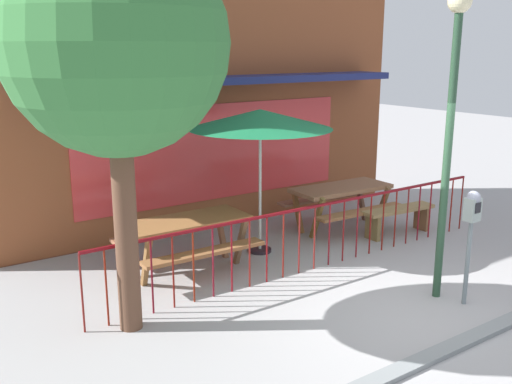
# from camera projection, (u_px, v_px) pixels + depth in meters

# --- Properties ---
(ground) EXTENTS (40.00, 40.00, 0.00)m
(ground) POSITION_uv_depth(u_px,v_px,m) (413.00, 315.00, 6.96)
(ground) COLOR #9F9D9E
(pub_storefront) EXTENTS (8.10, 1.30, 5.70)m
(pub_storefront) POSITION_uv_depth(u_px,v_px,m) (210.00, 67.00, 10.07)
(pub_storefront) COLOR brown
(pub_storefront) RESTS_ON ground
(patio_fence_front) EXTENTS (6.83, 0.04, 0.97)m
(patio_fence_front) POSITION_uv_depth(u_px,v_px,m) (315.00, 226.00, 8.28)
(patio_fence_front) COLOR maroon
(patio_fence_front) RESTS_ON ground
(picnic_table_left) EXTENTS (1.83, 1.40, 0.79)m
(picnic_table_left) POSITION_uv_depth(u_px,v_px,m) (186.00, 230.00, 8.23)
(picnic_table_left) COLOR #905C31
(picnic_table_left) RESTS_ON ground
(picnic_table_right) EXTENTS (1.86, 1.44, 0.79)m
(picnic_table_right) POSITION_uv_depth(u_px,v_px,m) (341.00, 195.00, 10.19)
(picnic_table_right) COLOR brown
(picnic_table_right) RESTS_ON ground
(patio_umbrella) EXTENTS (2.19, 2.19, 2.25)m
(patio_umbrella) POSITION_uv_depth(u_px,v_px,m) (260.00, 120.00, 8.65)
(patio_umbrella) COLOR black
(patio_umbrella) RESTS_ON ground
(patio_bench) EXTENTS (1.42, 0.45, 0.48)m
(patio_bench) POSITION_uv_depth(u_px,v_px,m) (398.00, 215.00, 9.92)
(patio_bench) COLOR #967B4C
(patio_bench) RESTS_ON ground
(parking_meter_near) EXTENTS (0.18, 0.17, 1.47)m
(parking_meter_near) POSITION_uv_depth(u_px,v_px,m) (472.00, 218.00, 7.01)
(parking_meter_near) COLOR slate
(parking_meter_near) RESTS_ON ground
(street_tree) EXTENTS (2.37, 2.37, 4.38)m
(street_tree) POSITION_uv_depth(u_px,v_px,m) (115.00, 45.00, 5.90)
(street_tree) COLOR brown
(street_tree) RESTS_ON ground
(street_lamp) EXTENTS (0.28, 0.28, 3.80)m
(street_lamp) POSITION_uv_depth(u_px,v_px,m) (452.00, 103.00, 6.91)
(street_lamp) COLOR #284831
(street_lamp) RESTS_ON ground
(curb_edge) EXTENTS (11.34, 0.20, 0.11)m
(curb_edge) POSITION_uv_depth(u_px,v_px,m) (469.00, 341.00, 6.34)
(curb_edge) COLOR gray
(curb_edge) RESTS_ON ground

